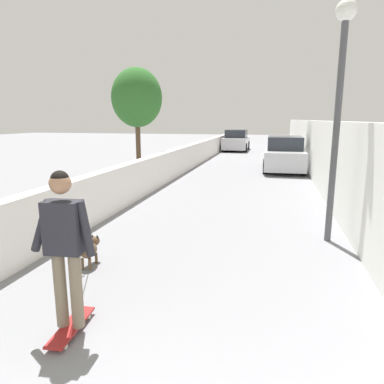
{
  "coord_description": "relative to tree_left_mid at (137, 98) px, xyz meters",
  "views": [
    {
      "loc": [
        -0.33,
        -1.13,
        2.3
      ],
      "look_at": [
        5.73,
        0.28,
        1.0
      ],
      "focal_mm": 32.71,
      "sensor_mm": 36.0,
      "label": 1
    }
  ],
  "objects": [
    {
      "name": "ground_plane",
      "position": [
        1.0,
        -4.2,
        -3.11
      ],
      "size": [
        80.0,
        80.0,
        0.0
      ],
      "primitive_type": "plane",
      "color": "gray"
    },
    {
      "name": "wall_left",
      "position": [
        -1.0,
        -1.43,
        -2.56
      ],
      "size": [
        48.0,
        0.3,
        1.1
      ],
      "primitive_type": "cube",
      "color": "silver",
      "rests_on": "ground"
    },
    {
      "name": "fence_right",
      "position": [
        -1.0,
        -6.97,
        -1.99
      ],
      "size": [
        48.0,
        0.3,
        2.24
      ],
      "primitive_type": "cube",
      "color": "white",
      "rests_on": "ground"
    },
    {
      "name": "tree_left_mid",
      "position": [
        0.0,
        0.0,
        0.0
      ],
      "size": [
        1.98,
        1.98,
        4.28
      ],
      "color": "brown",
      "rests_on": "ground"
    },
    {
      "name": "lamp_post",
      "position": [
        -6.47,
        -6.42,
        -0.17
      ],
      "size": [
        0.36,
        0.36,
        4.29
      ],
      "color": "#4C4C51",
      "rests_on": "ground"
    },
    {
      "name": "skateboard",
      "position": [
        -10.27,
        -3.26,
        -3.05
      ],
      "size": [
        0.81,
        0.27,
        0.08
      ],
      "color": "maroon",
      "rests_on": "ground"
    },
    {
      "name": "person_skateboarder",
      "position": [
        -10.27,
        -3.26,
        -2.02
      ],
      "size": [
        0.25,
        0.71,
        1.71
      ],
      "color": "#726651",
      "rests_on": "skateboard"
    },
    {
      "name": "dog",
      "position": [
        -8.6,
        -2.56,
        -2.84
      ],
      "size": [
        1.97,
        0.83,
        1.06
      ],
      "color": "brown",
      "rests_on": "ground"
    },
    {
      "name": "car_near",
      "position": [
        3.16,
        -5.82,
        -2.4
      ],
      "size": [
        4.08,
        1.8,
        1.54
      ],
      "color": "silver",
      "rests_on": "ground"
    },
    {
      "name": "car_far",
      "position": [
        13.09,
        -2.58,
        -2.4
      ],
      "size": [
        3.98,
        1.8,
        1.54
      ],
      "color": "silver",
      "rests_on": "ground"
    }
  ]
}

